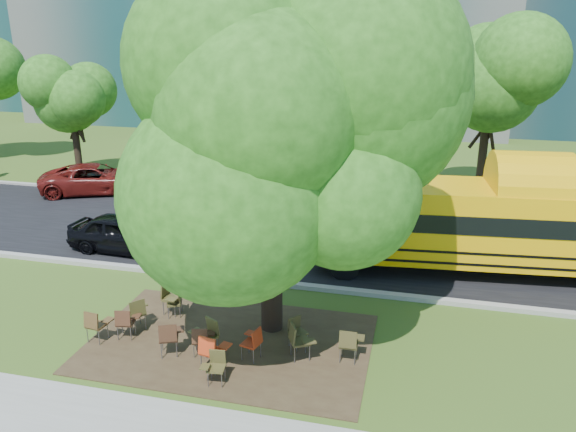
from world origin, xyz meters
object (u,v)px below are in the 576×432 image
(chair_0, at_px, (126,321))
(chair_13, at_px, (350,342))
(chair_11, at_px, (202,338))
(main_tree, at_px, (270,136))
(chair_5, at_px, (216,364))
(chair_2, at_px, (170,335))
(black_car, at_px, (124,234))
(school_bus, at_px, (519,225))
(chair_3, at_px, (208,332))
(chair_10, at_px, (170,296))
(chair_9, at_px, (175,300))
(chair_8, at_px, (137,311))
(chair_7, at_px, (298,339))
(chair_1, at_px, (96,323))
(chair_12, at_px, (296,329))
(bg_car_red, at_px, (96,179))
(chair_6, at_px, (253,340))
(chair_4, at_px, (211,349))

(chair_0, xyz_separation_m, chair_13, (5.64, 0.29, 0.02))
(chair_11, bearing_deg, main_tree, 39.06)
(chair_11, bearing_deg, chair_0, 158.74)
(chair_5, xyz_separation_m, chair_11, (-0.70, 0.92, 0.02))
(main_tree, relative_size, chair_0, 10.17)
(main_tree, height_order, chair_2, main_tree)
(main_tree, distance_m, black_car, 8.80)
(school_bus, distance_m, chair_3, 10.34)
(chair_10, relative_size, chair_13, 1.04)
(chair_0, distance_m, chair_3, 2.24)
(chair_5, distance_m, black_car, 8.82)
(chair_9, distance_m, chair_10, 0.22)
(chair_8, bearing_deg, chair_11, -71.59)
(school_bus, relative_size, chair_0, 13.97)
(school_bus, bearing_deg, black_car, 179.93)
(main_tree, relative_size, chair_5, 11.09)
(chair_8, height_order, chair_9, chair_8)
(chair_8, distance_m, chair_13, 5.59)
(chair_7, height_order, chair_13, chair_7)
(chair_1, bearing_deg, chair_10, 64.09)
(chair_0, distance_m, chair_7, 4.45)
(chair_9, xyz_separation_m, chair_12, (3.56, -0.77, 0.01))
(chair_12, relative_size, bg_car_red, 0.16)
(chair_9, bearing_deg, school_bus, -84.70)
(chair_2, distance_m, chair_3, 0.91)
(chair_5, bearing_deg, chair_1, -20.57)
(chair_6, relative_size, chair_7, 0.91)
(chair_7, distance_m, chair_9, 3.96)
(chair_13, bearing_deg, chair_1, -175.62)
(main_tree, xyz_separation_m, chair_3, (-1.21, -1.48, -4.57))
(bg_car_red, bearing_deg, main_tree, -154.88)
(chair_7, height_order, chair_11, chair_7)
(bg_car_red, bearing_deg, chair_6, -158.90)
(chair_5, bearing_deg, chair_10, -55.16)
(chair_7, bearing_deg, black_car, -152.28)
(chair_3, xyz_separation_m, bg_car_red, (-10.30, 11.81, 0.14))
(chair_11, bearing_deg, chair_13, -4.15)
(chair_12, height_order, chair_13, chair_13)
(main_tree, bearing_deg, chair_0, -158.01)
(chair_4, bearing_deg, main_tree, 80.86)
(chair_1, bearing_deg, chair_8, 56.40)
(chair_7, relative_size, bg_car_red, 0.19)
(school_bus, relative_size, chair_7, 12.85)
(main_tree, distance_m, chair_10, 5.41)
(chair_4, xyz_separation_m, chair_10, (-2.10, 2.29, -0.01))
(chair_2, bearing_deg, school_bus, 16.70)
(school_bus, relative_size, chair_9, 15.08)
(chair_8, bearing_deg, school_bus, -20.08)
(school_bus, relative_size, bg_car_red, 2.39)
(chair_4, xyz_separation_m, chair_6, (0.79, 0.68, -0.06))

